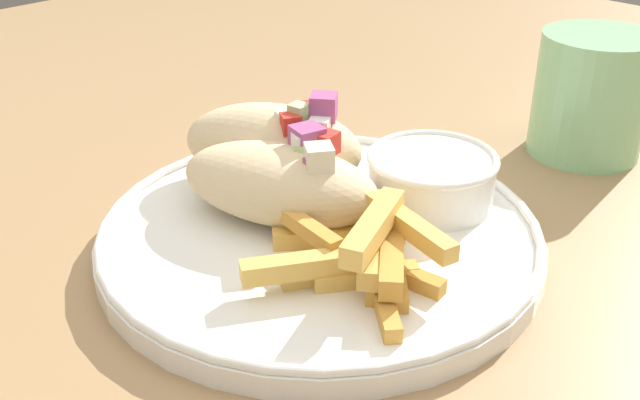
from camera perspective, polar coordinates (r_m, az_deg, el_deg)
The scene contains 7 objects.
table at distance 0.56m, azimuth 1.39°, elevation -6.03°, with size 1.35×1.35×0.75m.
plate at distance 0.47m, azimuth -0.00°, elevation -2.62°, with size 0.28×0.28×0.02m.
pita_sandwich_near at distance 0.47m, azimuth -3.00°, elevation 1.36°, with size 0.15×0.11×0.06m.
pita_sandwich_far at distance 0.51m, azimuth -3.53°, elevation 4.20°, with size 0.14×0.11×0.07m.
fries_pile at distance 0.42m, azimuth 3.54°, elevation -3.99°, with size 0.12×0.11×0.04m.
sauce_ramekin at distance 0.49m, azimuth 8.50°, elevation 1.87°, with size 0.09×0.09×0.03m.
water_glass at distance 0.62m, azimuth 19.89°, elevation 7.13°, with size 0.09×0.09×0.10m.
Camera 1 is at (0.32, -0.34, 1.00)m, focal length 42.00 mm.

